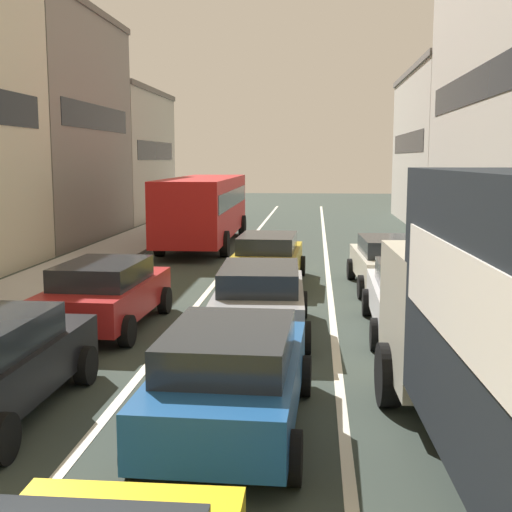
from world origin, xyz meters
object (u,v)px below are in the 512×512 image
sedan_left_lane_third (106,292)px  bus_mid_queue_primary (204,205)px  sedan_right_lane_behind_truck (416,296)px  sedan_centre_lane_second (231,375)px  hatchback_centre_lane_third (260,298)px  wagon_right_lane_far (389,261)px  coupe_centre_lane_fourth (268,257)px

sedan_left_lane_third → bus_mid_queue_primary: bearing=2.4°
sedan_left_lane_third → sedan_right_lane_behind_truck: bearing=-86.9°
sedan_centre_lane_second → hatchback_centre_lane_third: size_ratio=1.00×
sedan_centre_lane_second → sedan_right_lane_behind_truck: bearing=-28.9°
wagon_right_lane_far → bus_mid_queue_primary: (-6.80, 8.95, 0.96)m
bus_mid_queue_primary → wagon_right_lane_far: bearing=-143.5°
sedan_left_lane_third → coupe_centre_lane_fourth: same height
sedan_centre_lane_second → sedan_left_lane_third: size_ratio=1.00×
sedan_right_lane_behind_truck → bus_mid_queue_primary: bearing=27.1°
sedan_centre_lane_second → wagon_right_lane_far: bearing=-15.6°
sedan_left_lane_third → wagon_right_lane_far: same height
hatchback_centre_lane_third → coupe_centre_lane_fourth: 5.77m
hatchback_centre_lane_third → wagon_right_lane_far: same height
sedan_left_lane_third → sedan_right_lane_behind_truck: same height
sedan_right_lane_behind_truck → bus_mid_queue_primary: 15.47m
hatchback_centre_lane_third → wagon_right_lane_far: (3.25, 5.31, 0.00)m
sedan_right_lane_behind_truck → bus_mid_queue_primary: bus_mid_queue_primary is taller
sedan_right_lane_behind_truck → sedan_left_lane_third: bearing=92.1°
sedan_right_lane_behind_truck → sedan_centre_lane_second: bearing=150.4°
hatchback_centre_lane_third → coupe_centre_lane_fourth: bearing=0.3°
wagon_right_lane_far → bus_mid_queue_primary: bearing=34.4°
sedan_centre_lane_second → sedan_left_lane_third: (-3.45, 5.38, 0.00)m
sedan_centre_lane_second → coupe_centre_lane_fourth: (-0.27, 10.88, 0.00)m
hatchback_centre_lane_third → coupe_centre_lane_fourth: same height
sedan_centre_lane_second → hatchback_centre_lane_third: bearing=1.9°
sedan_centre_lane_second → bus_mid_queue_primary: bearing=12.0°
hatchback_centre_lane_third → bus_mid_queue_primary: bearing=11.9°
coupe_centre_lane_fourth → wagon_right_lane_far: bearing=-95.8°
sedan_centre_lane_second → bus_mid_queue_primary: (-3.58, 19.38, 0.96)m
sedan_centre_lane_second → sedan_left_lane_third: same height
coupe_centre_lane_fourth → wagon_right_lane_far: same height
coupe_centre_lane_fourth → bus_mid_queue_primary: (-3.31, 8.50, 0.96)m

